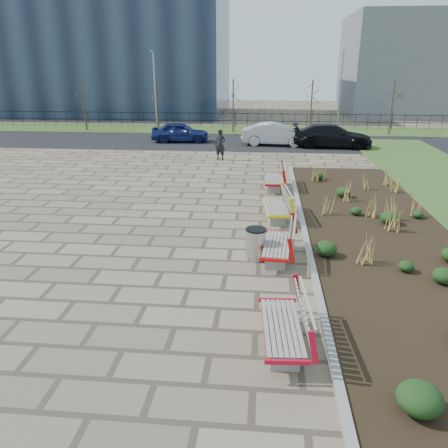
# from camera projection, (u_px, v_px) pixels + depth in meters

# --- Properties ---
(ground) EXTENTS (120.00, 120.00, 0.00)m
(ground) POSITION_uv_depth(u_px,v_px,m) (145.00, 305.00, 9.84)
(ground) COLOR #816F58
(ground) RESTS_ON ground
(planting_bed) EXTENTS (4.50, 18.00, 0.10)m
(planting_bed) POSITION_uv_depth(u_px,v_px,m) (378.00, 232.00, 13.95)
(planting_bed) COLOR black
(planting_bed) RESTS_ON ground
(planting_curb) EXTENTS (0.16, 18.00, 0.15)m
(planting_curb) POSITION_uv_depth(u_px,v_px,m) (304.00, 229.00, 14.14)
(planting_curb) COLOR gray
(planting_curb) RESTS_ON ground
(grass_verge_far) EXTENTS (80.00, 5.00, 0.04)m
(grass_verge_far) POSITION_uv_depth(u_px,v_px,m) (234.00, 130.00, 36.01)
(grass_verge_far) COLOR #33511E
(grass_verge_far) RESTS_ON ground
(road) EXTENTS (80.00, 7.00, 0.02)m
(road) POSITION_uv_depth(u_px,v_px,m) (228.00, 142.00, 30.40)
(road) COLOR black
(road) RESTS_ON ground
(bench_a) EXTENTS (1.04, 2.15, 1.00)m
(bench_a) POSITION_uv_depth(u_px,v_px,m) (282.00, 324.00, 8.22)
(bench_a) COLOR red
(bench_a) RESTS_ON ground
(bench_b) EXTENTS (1.09, 2.17, 1.00)m
(bench_b) POSITION_uv_depth(u_px,v_px,m) (277.00, 242.00, 11.99)
(bench_b) COLOR red
(bench_b) RESTS_ON ground
(bench_c) EXTENTS (1.13, 2.19, 1.00)m
(bench_c) POSITION_uv_depth(u_px,v_px,m) (275.00, 205.00, 15.16)
(bench_c) COLOR yellow
(bench_c) RESTS_ON ground
(bench_d) EXTENTS (0.91, 2.11, 1.00)m
(bench_d) POSITION_uv_depth(u_px,v_px,m) (274.00, 178.00, 18.83)
(bench_d) COLOR #B60C0C
(bench_d) RESTS_ON ground
(litter_bin) EXTENTS (0.56, 0.56, 0.87)m
(litter_bin) POSITION_uv_depth(u_px,v_px,m) (256.00, 244.00, 12.04)
(litter_bin) COLOR #B2B2B7
(litter_bin) RESTS_ON ground
(pedestrian) EXTENTS (0.70, 0.56, 1.69)m
(pedestrian) POSITION_uv_depth(u_px,v_px,m) (220.00, 145.00, 24.56)
(pedestrian) COLOR black
(pedestrian) RESTS_ON ground
(car_blue) EXTENTS (4.05, 1.91, 1.34)m
(car_blue) POSITION_uv_depth(u_px,v_px,m) (180.00, 132.00, 30.21)
(car_blue) COLOR navy
(car_blue) RESTS_ON road
(car_silver) EXTENTS (4.53, 1.89, 1.46)m
(car_silver) POSITION_uv_depth(u_px,v_px,m) (276.00, 134.00, 28.89)
(car_silver) COLOR #ACB0B4
(car_silver) RESTS_ON road
(car_black) EXTENTS (5.16, 2.31, 1.47)m
(car_black) POSITION_uv_depth(u_px,v_px,m) (332.00, 136.00, 28.21)
(car_black) COLOR black
(car_black) RESTS_ON road
(tree_a) EXTENTS (1.40, 1.40, 4.00)m
(tree_a) POSITION_uv_depth(u_px,v_px,m) (84.00, 105.00, 34.96)
(tree_a) COLOR #4C3D2D
(tree_a) RESTS_ON grass_verge_far
(tree_b) EXTENTS (1.40, 1.40, 4.00)m
(tree_b) POSITION_uv_depth(u_px,v_px,m) (157.00, 106.00, 34.44)
(tree_b) COLOR #4C3D2D
(tree_b) RESTS_ON grass_verge_far
(tree_c) EXTENTS (1.40, 1.40, 4.00)m
(tree_c) POSITION_uv_depth(u_px,v_px,m) (233.00, 106.00, 33.91)
(tree_c) COLOR #4C3D2D
(tree_c) RESTS_ON grass_verge_far
(tree_d) EXTENTS (1.40, 1.40, 4.00)m
(tree_d) POSITION_uv_depth(u_px,v_px,m) (311.00, 107.00, 33.38)
(tree_d) COLOR #4C3D2D
(tree_d) RESTS_ON grass_verge_far
(tree_e) EXTENTS (1.40, 1.40, 4.00)m
(tree_e) POSITION_uv_depth(u_px,v_px,m) (392.00, 108.00, 32.86)
(tree_e) COLOR #4C3D2D
(tree_e) RESTS_ON grass_verge_far
(lamp_west) EXTENTS (0.24, 0.60, 6.00)m
(lamp_west) POSITION_uv_depth(u_px,v_px,m) (155.00, 93.00, 33.62)
(lamp_west) COLOR gray
(lamp_west) RESTS_ON grass_verge_far
(lamp_east) EXTENTS (0.24, 0.60, 6.00)m
(lamp_east) POSITION_uv_depth(u_px,v_px,m) (340.00, 94.00, 32.40)
(lamp_east) COLOR gray
(lamp_east) RESTS_ON grass_verge_far
(railing_fence) EXTENTS (44.00, 0.10, 1.20)m
(railing_fence) POSITION_uv_depth(u_px,v_px,m) (236.00, 120.00, 37.20)
(railing_fence) COLOR black
(railing_fence) RESTS_ON grass_verge_far
(building_glass) EXTENTS (40.00, 14.00, 15.00)m
(building_glass) POSITION_uv_depth(u_px,v_px,m) (38.00, 40.00, 46.58)
(building_glass) COLOR #192338
(building_glass) RESTS_ON ground
(building_grey) EXTENTS (18.00, 12.00, 10.00)m
(building_grey) POSITION_uv_depth(u_px,v_px,m) (435.00, 65.00, 45.63)
(building_grey) COLOR slate
(building_grey) RESTS_ON ground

